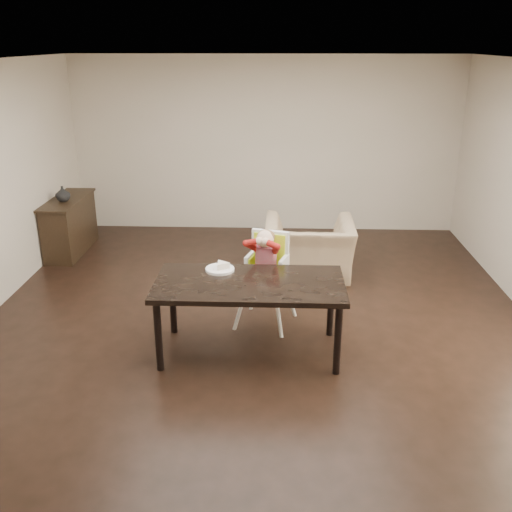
{
  "coord_description": "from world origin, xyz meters",
  "views": [
    {
      "loc": [
        0.21,
        -5.4,
        2.9
      ],
      "look_at": [
        -0.0,
        -0.11,
        0.88
      ],
      "focal_mm": 40.0,
      "sensor_mm": 36.0,
      "label": 1
    }
  ],
  "objects_px": {
    "dining_table": "(249,289)",
    "armchair": "(309,239)",
    "sideboard": "(70,225)",
    "high_chair": "(266,258)"
  },
  "relations": [
    {
      "from": "sideboard",
      "to": "high_chair",
      "type": "bearing_deg",
      "value": -36.13
    },
    {
      "from": "armchair",
      "to": "sideboard",
      "type": "bearing_deg",
      "value": -11.53
    },
    {
      "from": "armchair",
      "to": "sideboard",
      "type": "relative_size",
      "value": 0.89
    },
    {
      "from": "dining_table",
      "to": "armchair",
      "type": "xyz_separation_m",
      "value": [
        0.67,
        1.99,
        -0.18
      ]
    },
    {
      "from": "dining_table",
      "to": "armchair",
      "type": "bearing_deg",
      "value": 71.51
    },
    {
      "from": "dining_table",
      "to": "sideboard",
      "type": "bearing_deg",
      "value": 134.9
    },
    {
      "from": "dining_table",
      "to": "sideboard",
      "type": "relative_size",
      "value": 1.43
    },
    {
      "from": "dining_table",
      "to": "high_chair",
      "type": "xyz_separation_m",
      "value": [
        0.15,
        0.64,
        0.08
      ]
    },
    {
      "from": "dining_table",
      "to": "high_chair",
      "type": "height_order",
      "value": "high_chair"
    },
    {
      "from": "dining_table",
      "to": "armchair",
      "type": "relative_size",
      "value": 1.6
    }
  ]
}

